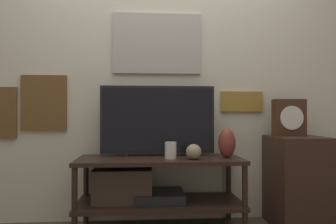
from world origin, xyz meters
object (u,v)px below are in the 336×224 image
vase_urn_stoneware (227,143)px  mantel_clock (289,118)px  television (158,120)px  candle_jar (171,150)px  vase_round_glass (194,152)px

vase_urn_stoneware → mantel_clock: (0.54, 0.12, 0.19)m
television → mantel_clock: size_ratio=3.02×
television → candle_jar: television is taller
vase_urn_stoneware → candle_jar: 0.43m
vase_round_glass → candle_jar: (-0.16, 0.06, 0.01)m
television → mantel_clock: television is taller
television → vase_urn_stoneware: bearing=-15.7°
television → vase_round_glass: (0.25, -0.23, -0.23)m
television → mantel_clock: (1.06, -0.02, 0.02)m
television → mantel_clock: 1.06m
vase_round_glass → candle_jar: candle_jar is taller
vase_urn_stoneware → vase_round_glass: bearing=-163.1°
vase_urn_stoneware → mantel_clock: mantel_clock is taller
vase_urn_stoneware → candle_jar: vase_urn_stoneware is taller
vase_round_glass → mantel_clock: 0.87m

